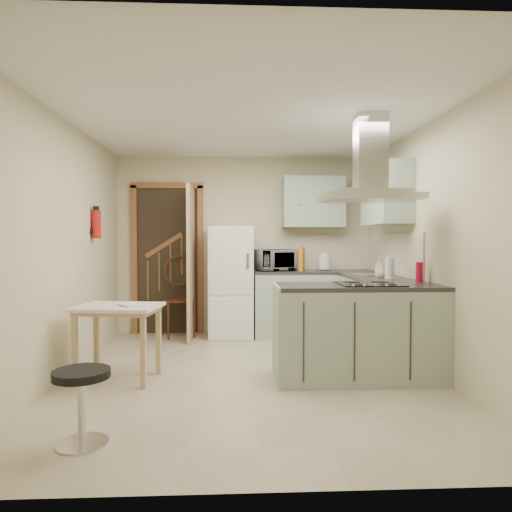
{
  "coord_description": "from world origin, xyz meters",
  "views": [
    {
      "loc": [
        -0.15,
        -4.43,
        1.32
      ],
      "look_at": [
        0.08,
        0.45,
        1.15
      ],
      "focal_mm": 32.0,
      "sensor_mm": 36.0,
      "label": 1
    }
  ],
  "objects": [
    {
      "name": "floor",
      "position": [
        0.0,
        0.0,
        0.0
      ],
      "size": [
        4.2,
        4.2,
        0.0
      ],
      "primitive_type": "plane",
      "color": "tan",
      "rests_on": "ground"
    },
    {
      "name": "ceiling",
      "position": [
        0.0,
        0.0,
        2.5
      ],
      "size": [
        4.2,
        4.2,
        0.0
      ],
      "primitive_type": "plane",
      "rotation": [
        3.14,
        0.0,
        0.0
      ],
      "color": "silver",
      "rests_on": "back_wall"
    },
    {
      "name": "back_wall",
      "position": [
        0.0,
        2.1,
        1.25
      ],
      "size": [
        3.6,
        0.0,
        3.6
      ],
      "primitive_type": "plane",
      "rotation": [
        1.57,
        0.0,
        0.0
      ],
      "color": "beige",
      "rests_on": "floor"
    },
    {
      "name": "left_wall",
      "position": [
        -1.8,
        0.0,
        1.25
      ],
      "size": [
        0.0,
        4.2,
        4.2
      ],
      "primitive_type": "plane",
      "rotation": [
        1.57,
        0.0,
        1.57
      ],
      "color": "beige",
      "rests_on": "floor"
    },
    {
      "name": "right_wall",
      "position": [
        1.8,
        0.0,
        1.25
      ],
      "size": [
        0.0,
        4.2,
        4.2
      ],
      "primitive_type": "plane",
      "rotation": [
        1.57,
        0.0,
        -1.57
      ],
      "color": "beige",
      "rests_on": "floor"
    },
    {
      "name": "doorway",
      "position": [
        -1.1,
        2.07,
        1.05
      ],
      "size": [
        1.1,
        0.12,
        2.1
      ],
      "primitive_type": "cube",
      "color": "brown",
      "rests_on": "floor"
    },
    {
      "name": "fridge",
      "position": [
        -0.2,
        1.8,
        0.75
      ],
      "size": [
        0.6,
        0.6,
        1.5
      ],
      "primitive_type": "cube",
      "color": "white",
      "rests_on": "floor"
    },
    {
      "name": "counter_back",
      "position": [
        0.66,
        1.8,
        0.45
      ],
      "size": [
        1.08,
        0.6,
        0.9
      ],
      "primitive_type": "cube",
      "color": "#9EB2A0",
      "rests_on": "floor"
    },
    {
      "name": "counter_right",
      "position": [
        1.5,
        1.12,
        0.45
      ],
      "size": [
        0.6,
        1.95,
        0.9
      ],
      "primitive_type": "cube",
      "color": "#9EB2A0",
      "rests_on": "floor"
    },
    {
      "name": "splashback",
      "position": [
        0.96,
        2.09,
        1.15
      ],
      "size": [
        1.68,
        0.02,
        0.5
      ],
      "primitive_type": "cube",
      "color": "beige",
      "rests_on": "counter_back"
    },
    {
      "name": "wall_cabinet_back",
      "position": [
        0.95,
        1.93,
        1.85
      ],
      "size": [
        0.85,
        0.35,
        0.7
      ],
      "primitive_type": "cube",
      "color": "#9EB2A0",
      "rests_on": "back_wall"
    },
    {
      "name": "wall_cabinet_right",
      "position": [
        1.62,
        0.85,
        1.85
      ],
      "size": [
        0.35,
        0.9,
        0.7
      ],
      "primitive_type": "cube",
      "color": "#9EB2A0",
      "rests_on": "right_wall"
    },
    {
      "name": "peninsula",
      "position": [
        1.02,
        -0.18,
        0.45
      ],
      "size": [
        1.55,
        0.65,
        0.9
      ],
      "primitive_type": "cube",
      "color": "#9EB2A0",
      "rests_on": "floor"
    },
    {
      "name": "hob",
      "position": [
        1.12,
        -0.18,
        0.91
      ],
      "size": [
        0.58,
        0.5,
        0.01
      ],
      "primitive_type": "cube",
      "color": "black",
      "rests_on": "peninsula"
    },
    {
      "name": "extractor_hood",
      "position": [
        1.12,
        -0.18,
        1.72
      ],
      "size": [
        0.9,
        0.55,
        0.1
      ],
      "primitive_type": "cube",
      "color": "silver",
      "rests_on": "ceiling"
    },
    {
      "name": "sink",
      "position": [
        1.5,
        0.95,
        0.91
      ],
      "size": [
        0.45,
        0.4,
        0.01
      ],
      "primitive_type": "cube",
      "color": "silver",
      "rests_on": "counter_right"
    },
    {
      "name": "fire_extinguisher",
      "position": [
        -1.74,
        0.9,
        1.5
      ],
      "size": [
        0.1,
        0.1,
        0.32
      ],
      "primitive_type": "cylinder",
      "color": "#B2140F",
      "rests_on": "left_wall"
    },
    {
      "name": "drop_leaf_table",
      "position": [
        -1.25,
        -0.11,
        0.35
      ],
      "size": [
        0.83,
        0.67,
        0.71
      ],
      "primitive_type": "cube",
      "rotation": [
        0.0,
        0.0,
        -0.14
      ],
      "color": "tan",
      "rests_on": "floor"
    },
    {
      "name": "bentwood_chair",
      "position": [
        -0.93,
        1.82,
        0.5
      ],
      "size": [
        0.58,
        0.58,
        1.0
      ],
      "primitive_type": "cube",
      "rotation": [
        0.0,
        0.0,
        0.38
      ],
      "color": "#4A2B18",
      "rests_on": "floor"
    },
    {
      "name": "stool",
      "position": [
        -1.14,
        -1.48,
        0.24
      ],
      "size": [
        0.48,
        0.48,
        0.49
      ],
      "primitive_type": "cylinder",
      "rotation": [
        0.0,
        0.0,
        0.4
      ],
      "color": "black",
      "rests_on": "floor"
    },
    {
      "name": "microwave",
      "position": [
        0.41,
        1.81,
        1.05
      ],
      "size": [
        0.62,
        0.53,
        0.29
      ],
      "primitive_type": "imported",
      "rotation": [
        0.0,
        0.0,
        0.38
      ],
      "color": "black",
      "rests_on": "counter_back"
    },
    {
      "name": "kettle",
      "position": [
        1.09,
        1.81,
        1.02
      ],
      "size": [
        0.19,
        0.19,
        0.25
      ],
      "primitive_type": "cylinder",
      "rotation": [
        0.0,
        0.0,
        -0.12
      ],
      "color": "silver",
      "rests_on": "counter_back"
    },
    {
      "name": "cereal_box",
      "position": [
        0.77,
        1.86,
        1.06
      ],
      "size": [
        0.15,
        0.23,
        0.32
      ],
      "primitive_type": "cube",
      "rotation": [
        0.0,
        0.0,
        -0.31
      ],
      "color": "orange",
      "rests_on": "counter_back"
    },
    {
      "name": "soap_bottle",
      "position": [
        1.67,
        1.23,
        0.99
      ],
      "size": [
        0.09,
        0.09,
        0.18
      ],
      "primitive_type": "imported",
      "rotation": [
        0.0,
        0.0,
        -0.15
      ],
      "color": "#B3B5C0",
      "rests_on": "counter_right"
    },
    {
      "name": "paper_towel",
      "position": [
        1.52,
        0.39,
        1.02
      ],
      "size": [
        0.1,
        0.1,
        0.25
      ],
      "primitive_type": "cylinder",
      "rotation": [
        0.0,
        0.0,
        -0.0
      ],
      "color": "silver",
      "rests_on": "counter_right"
    },
    {
      "name": "cup",
      "position": [
        1.47,
        0.54,
        0.94
      ],
      "size": [
        0.13,
        0.13,
        0.09
      ],
      "primitive_type": "imported",
      "rotation": [
        0.0,
        0.0,
        -0.21
      ],
      "color": "silver",
      "rests_on": "counter_right"
    },
    {
      "name": "red_bottle",
      "position": [
        1.7,
        0.04,
        1.0
      ],
      "size": [
        0.09,
        0.09,
        0.2
      ],
      "primitive_type": "cylinder",
      "rotation": [
        0.0,
        0.0,
        0.4
      ],
      "color": "#BB102E",
      "rests_on": "peninsula"
    },
    {
      "name": "book",
      "position": [
        -1.2,
        -0.17,
        0.75
      ],
      "size": [
        0.25,
        0.26,
        0.09
      ],
      "primitive_type": "imported",
      "rotation": [
        0.0,
        0.0,
        0.68
      ],
      "color": "brown",
      "rests_on": "drop_leaf_table"
    }
  ]
}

